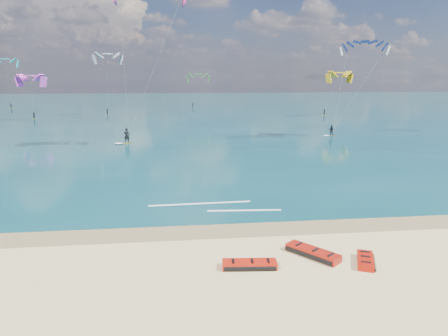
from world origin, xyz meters
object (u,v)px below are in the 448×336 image
at_px(packed_kite_right, 365,264).
at_px(kitesurfer_main, 137,62).
at_px(packed_kite_mid, 313,256).
at_px(packed_kite_left, 249,268).
at_px(kitesurfer_far, 349,83).

height_order(packed_kite_right, kitesurfer_main, kitesurfer_main).
bearing_deg(kitesurfer_main, packed_kite_mid, -110.35).
bearing_deg(packed_kite_left, packed_kite_right, 2.72).
relative_size(packed_kite_left, kitesurfer_far, 0.18).
bearing_deg(packed_kite_mid, kitesurfer_main, 159.80).
bearing_deg(packed_kite_left, kitesurfer_main, 108.23).
bearing_deg(kitesurfer_far, packed_kite_right, -116.85).
xyz_separation_m(kitesurfer_main, kitesurfer_far, (29.19, 5.75, -2.71)).
height_order(packed_kite_mid, kitesurfer_far, kitesurfer_far).
relative_size(packed_kite_left, kitesurfer_main, 0.13).
bearing_deg(kitesurfer_far, packed_kite_left, -123.64).
distance_m(packed_kite_left, packed_kite_right, 5.59).
distance_m(packed_kite_mid, kitesurfer_main, 35.99).
bearing_deg(packed_kite_mid, packed_kite_left, -114.56).
distance_m(packed_kite_left, kitesurfer_main, 35.91).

